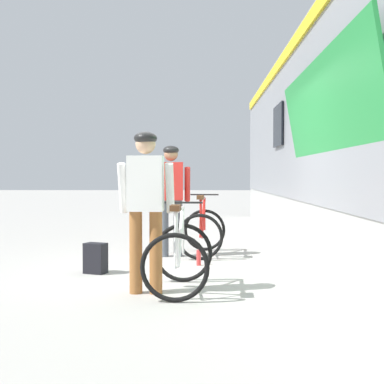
% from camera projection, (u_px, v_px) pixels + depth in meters
% --- Properties ---
extents(ground_plane, '(80.00, 80.00, 0.00)m').
position_uv_depth(ground_plane, '(188.00, 272.00, 6.96)').
color(ground_plane, '#A09E99').
extents(cyclist_near_in_red, '(0.62, 0.33, 1.76)m').
position_uv_depth(cyclist_near_in_red, '(171.00, 190.00, 8.23)').
color(cyclist_near_in_red, '#4C515B').
rests_on(cyclist_near_in_red, ground).
extents(cyclist_far_in_white, '(0.62, 0.32, 1.76)m').
position_uv_depth(cyclist_far_in_white, '(146.00, 197.00, 5.64)').
color(cyclist_far_in_white, '#935B2D').
rests_on(cyclist_far_in_white, ground).
extents(bicycle_near_red, '(0.79, 1.12, 0.99)m').
position_uv_depth(bicycle_near_red, '(202.00, 230.00, 8.39)').
color(bicycle_near_red, black).
rests_on(bicycle_near_red, ground).
extents(bicycle_far_white, '(0.76, 1.10, 0.99)m').
position_uv_depth(bicycle_far_white, '(179.00, 255.00, 5.74)').
color(bicycle_far_white, black).
rests_on(bicycle_far_white, ground).
extents(backpack_on_platform, '(0.33, 0.27, 0.40)m').
position_uv_depth(backpack_on_platform, '(95.00, 258.00, 6.82)').
color(backpack_on_platform, black).
rests_on(backpack_on_platform, ground).
extents(water_bottle_near_the_bikes, '(0.06, 0.06, 0.22)m').
position_uv_depth(water_bottle_near_the_bikes, '(199.00, 258.00, 7.43)').
color(water_bottle_near_the_bikes, red).
rests_on(water_bottle_near_the_bikes, ground).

